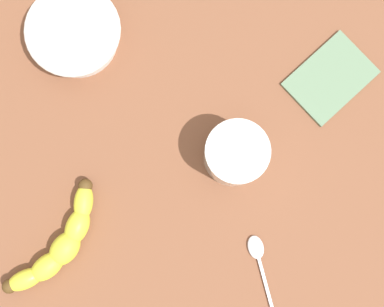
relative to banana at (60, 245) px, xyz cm
name	(u,v)px	position (x,y,z in cm)	size (l,w,h in cm)	color
wooden_tabletop	(177,175)	(15.84, -12.73, -3.49)	(120.00, 120.00, 3.00)	brown
banana	(60,245)	(0.00, 0.00, 0.00)	(20.01, 9.61, 3.97)	yellow
smoothie_glass	(235,154)	(21.39, -20.10, 2.15)	(9.27, 9.27, 8.57)	silver
ceramic_bowl	(75,34)	(30.81, 9.22, 1.17)	(14.64, 14.64, 5.32)	white
teaspoon	(257,252)	(8.89, -28.29, -1.59)	(10.07, 7.51, 0.80)	silver
folded_napkin	(330,78)	(38.37, -30.45, -1.69)	(12.99, 9.24, 0.60)	slate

